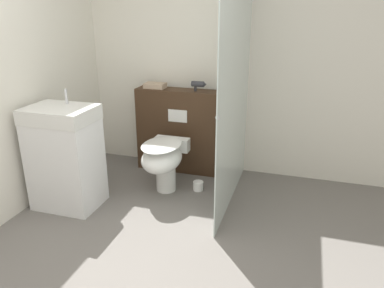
# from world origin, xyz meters

# --- Properties ---
(wall_back) EXTENTS (8.00, 0.06, 2.50)m
(wall_back) POSITION_xyz_m (0.00, 2.39, 1.25)
(wall_back) COLOR silver
(wall_back) RESTS_ON ground_plane
(partition_panel) EXTENTS (1.03, 0.24, 0.97)m
(partition_panel) POSITION_xyz_m (-0.26, 2.18, 0.48)
(partition_panel) COLOR #3D2819
(partition_panel) RESTS_ON ground_plane
(shower_glass) EXTENTS (0.04, 1.46, 2.19)m
(shower_glass) POSITION_xyz_m (0.46, 1.63, 1.10)
(shower_glass) COLOR silver
(shower_glass) RESTS_ON ground_plane
(toilet) EXTENTS (0.39, 0.64, 0.56)m
(toilet) POSITION_xyz_m (-0.24, 1.56, 0.37)
(toilet) COLOR white
(toilet) RESTS_ON ground_plane
(sink_vanity) EXTENTS (0.62, 0.46, 1.13)m
(sink_vanity) POSITION_xyz_m (-1.04, 1.05, 0.50)
(sink_vanity) COLOR white
(sink_vanity) RESTS_ON ground_plane
(hair_drier) EXTENTS (0.17, 0.06, 0.11)m
(hair_drier) POSITION_xyz_m (-0.05, 2.16, 1.05)
(hair_drier) COLOR #2D2D33
(hair_drier) RESTS_ON partition_panel
(folded_towel) EXTENTS (0.23, 0.16, 0.06)m
(folded_towel) POSITION_xyz_m (-0.57, 2.18, 1.00)
(folded_towel) COLOR tan
(folded_towel) RESTS_ON partition_panel
(spare_toilet_roll) EXTENTS (0.11, 0.11, 0.10)m
(spare_toilet_roll) POSITION_xyz_m (0.09, 1.71, 0.05)
(spare_toilet_roll) COLOR white
(spare_toilet_roll) RESTS_ON ground_plane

